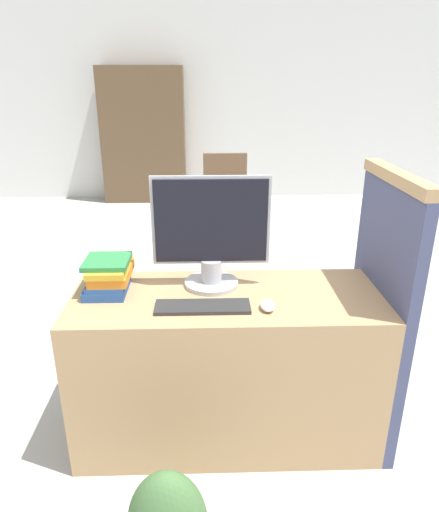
% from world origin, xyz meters
% --- Properties ---
extents(ground_plane, '(20.00, 20.00, 0.00)m').
position_xyz_m(ground_plane, '(0.00, 0.00, 0.00)').
color(ground_plane, '#B2B2AD').
extents(wall_back, '(12.00, 0.06, 2.80)m').
position_xyz_m(wall_back, '(0.00, 5.14, 1.40)').
color(wall_back, white).
rests_on(wall_back, ground_plane).
extents(desk, '(1.38, 0.56, 0.74)m').
position_xyz_m(desk, '(0.00, 0.28, 0.37)').
color(desk, tan).
rests_on(desk, ground_plane).
extents(carrel_divider, '(0.07, 0.66, 1.28)m').
position_xyz_m(carrel_divider, '(0.72, 0.33, 0.65)').
color(carrel_divider, '#474C70').
rests_on(carrel_divider, ground_plane).
extents(monitor, '(0.53, 0.25, 0.51)m').
position_xyz_m(monitor, '(-0.07, 0.39, 0.99)').
color(monitor, '#B7B7BC').
rests_on(monitor, desk).
extents(keyboard, '(0.40, 0.12, 0.02)m').
position_xyz_m(keyboard, '(-0.11, 0.16, 0.75)').
color(keyboard, '#2D2D2D').
rests_on(keyboard, desk).
extents(mouse, '(0.06, 0.10, 0.03)m').
position_xyz_m(mouse, '(0.16, 0.15, 0.76)').
color(mouse, white).
rests_on(mouse, desk).
extents(book_stack, '(0.19, 0.27, 0.15)m').
position_xyz_m(book_stack, '(-0.53, 0.35, 0.82)').
color(book_stack, '#285199').
rests_on(book_stack, desk).
extents(far_chair, '(0.44, 0.44, 0.94)m').
position_xyz_m(far_chair, '(0.11, 2.94, 0.52)').
color(far_chair, brown).
rests_on(far_chair, ground_plane).
extents(bookshelf_far, '(1.13, 0.32, 1.79)m').
position_xyz_m(bookshelf_far, '(-0.93, 4.90, 0.90)').
color(bookshelf_far, brown).
rests_on(bookshelf_far, ground_plane).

